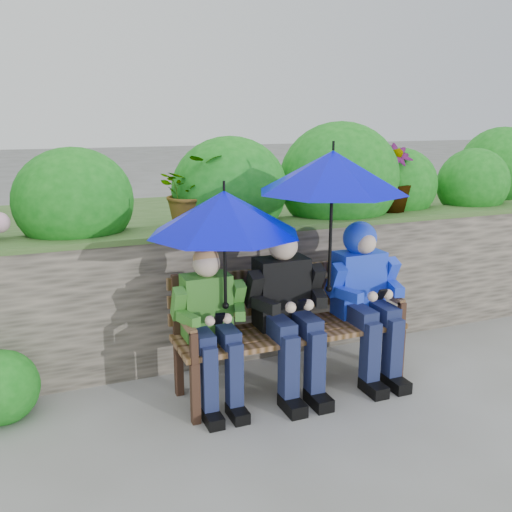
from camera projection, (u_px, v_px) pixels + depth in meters
name	position (u px, v px, depth m)	size (l,w,h in m)	color
ground	(262.00, 395.00, 3.86)	(60.00, 60.00, 0.00)	slate
garden_backdrop	(193.00, 252.00, 5.14)	(8.00, 2.83, 1.83)	#434038
park_bench	(287.00, 320.00, 3.92)	(1.59, 0.47, 0.84)	#372218
boy_left	(211.00, 319.00, 3.62)	(0.46, 0.54, 1.04)	#2C6A21
boy_middle	(287.00, 304.00, 3.80)	(0.53, 0.62, 1.13)	black
boy_right	(365.00, 288.00, 4.03)	(0.52, 0.63, 1.12)	blue
umbrella_left	(224.00, 213.00, 3.46)	(0.96, 0.96, 0.81)	#0004CC
umbrella_right	(333.00, 172.00, 3.69)	(1.00, 1.00, 1.01)	#0004CC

